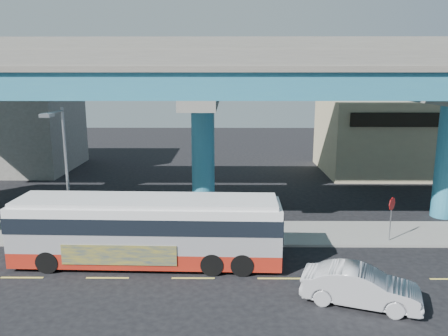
{
  "coord_description": "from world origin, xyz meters",
  "views": [
    {
      "loc": [
        1.58,
        -19.09,
        9.23
      ],
      "look_at": [
        1.41,
        4.0,
        4.35
      ],
      "focal_mm": 35.0,
      "sensor_mm": 36.0,
      "label": 1
    }
  ],
  "objects_px": {
    "stop_sign": "(392,210)",
    "transit_bus": "(148,228)",
    "street_lamp": "(62,157)",
    "sedan": "(360,286)"
  },
  "relations": [
    {
      "from": "stop_sign",
      "to": "transit_bus",
      "type": "bearing_deg",
      "value": 168.38
    },
    {
      "from": "street_lamp",
      "to": "stop_sign",
      "type": "relative_size",
      "value": 2.96
    },
    {
      "from": "sedan",
      "to": "stop_sign",
      "type": "height_order",
      "value": "stop_sign"
    },
    {
      "from": "transit_bus",
      "to": "sedan",
      "type": "bearing_deg",
      "value": -21.2
    },
    {
      "from": "transit_bus",
      "to": "street_lamp",
      "type": "height_order",
      "value": "street_lamp"
    },
    {
      "from": "sedan",
      "to": "street_lamp",
      "type": "bearing_deg",
      "value": 86.28
    },
    {
      "from": "street_lamp",
      "to": "stop_sign",
      "type": "bearing_deg",
      "value": 2.35
    },
    {
      "from": "transit_bus",
      "to": "sedan",
      "type": "xyz_separation_m",
      "value": [
        9.4,
        -3.95,
        -1.07
      ]
    },
    {
      "from": "sedan",
      "to": "street_lamp",
      "type": "relative_size",
      "value": 0.67
    },
    {
      "from": "street_lamp",
      "to": "stop_sign",
      "type": "height_order",
      "value": "street_lamp"
    }
  ]
}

